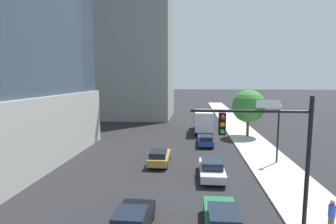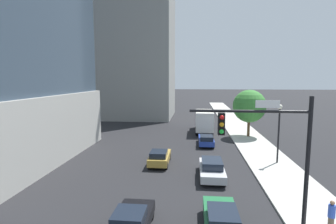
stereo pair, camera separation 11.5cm
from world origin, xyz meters
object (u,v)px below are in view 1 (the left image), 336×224
at_px(street_lamp, 278,124).
at_px(street_tree, 248,106).
at_px(car_blue, 206,140).
at_px(car_green, 222,219).
at_px(car_black, 132,221).
at_px(car_silver, 212,168).
at_px(car_gold, 159,157).
at_px(construction_building, 134,34).
at_px(pedestrian_blue_shirt, 332,216).
at_px(traffic_light_pole, 271,143).
at_px(box_truck, 203,120).

bearing_deg(street_lamp, street_tree, 91.87).
distance_m(car_blue, car_green, 18.26).
height_order(car_blue, car_black, car_black).
bearing_deg(car_silver, car_gold, 148.44).
relative_size(construction_building, pedestrian_blue_shirt, 23.47).
bearing_deg(traffic_light_pole, pedestrian_blue_shirt, 9.65).
height_order(street_lamp, street_tree, street_tree).
distance_m(car_gold, pedestrian_blue_shirt, 14.41).
bearing_deg(car_green, car_gold, 113.41).
relative_size(car_blue, car_green, 1.05).
bearing_deg(pedestrian_blue_shirt, car_black, -175.61).
xyz_separation_m(car_silver, car_green, (0.00, -7.80, -0.02)).
bearing_deg(car_gold, car_green, -66.59).
distance_m(construction_building, pedestrian_blue_shirt, 48.64).
distance_m(car_silver, car_green, 7.80).
relative_size(car_blue, pedestrian_blue_shirt, 2.60).
height_order(street_lamp, car_green, street_lamp).
distance_m(car_blue, car_silver, 10.46).
bearing_deg(car_gold, pedestrian_blue_shirt, -45.83).
relative_size(traffic_light_pole, car_blue, 1.56).
relative_size(construction_building, car_gold, 10.01).
distance_m(construction_building, traffic_light_pole, 46.82).
bearing_deg(construction_building, car_green, -72.01).
relative_size(car_gold, pedestrian_blue_shirt, 2.35).
bearing_deg(pedestrian_blue_shirt, construction_building, 114.56).
height_order(street_lamp, car_silver, street_lamp).
distance_m(car_green, car_black, 4.62).
height_order(street_tree, pedestrian_blue_shirt, street_tree).
height_order(street_lamp, car_black, street_lamp).
relative_size(construction_building, car_black, 10.02).
bearing_deg(construction_building, car_black, -77.98).
xyz_separation_m(car_green, car_black, (-4.60, -0.48, -0.06)).
distance_m(traffic_light_pole, car_silver, 9.30).
xyz_separation_m(car_black, box_truck, (4.60, 26.56, 1.18)).
distance_m(street_tree, pedestrian_blue_shirt, 23.30).
xyz_separation_m(construction_building, box_truck, (13.66, -16.01, -15.10)).
distance_m(traffic_light_pole, car_blue, 19.11).
xyz_separation_m(street_lamp, street_tree, (-0.38, 11.53, 0.50)).
height_order(car_gold, box_truck, box_truck).
distance_m(car_black, pedestrian_blue_shirt, 10.08).
relative_size(construction_building, box_truck, 5.16).
relative_size(street_lamp, box_truck, 0.70).
bearing_deg(car_silver, traffic_light_pole, -74.88).
height_order(car_green, car_black, car_green).
bearing_deg(box_truck, pedestrian_blue_shirt, -78.08).
distance_m(car_blue, box_truck, 7.90).
bearing_deg(construction_building, street_lamp, -56.62).
height_order(car_silver, box_truck, box_truck).
bearing_deg(traffic_light_pole, street_tree, 81.05).
height_order(street_lamp, box_truck, street_lamp).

